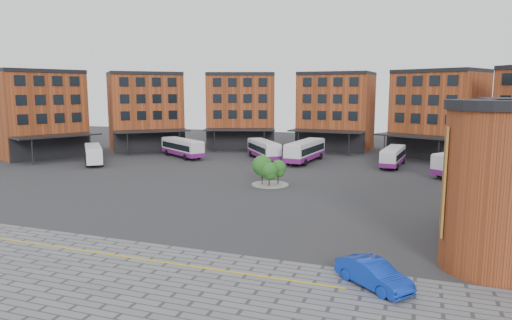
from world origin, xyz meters
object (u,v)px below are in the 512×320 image
(bus_a, at_px, (93,153))
(blue_car, at_px, (373,274))
(bus_c, at_px, (264,149))
(bus_f, at_px, (465,163))
(bus_d, at_px, (305,151))
(tree_island, at_px, (268,169))
(bus_e, at_px, (393,156))
(bus_b, at_px, (182,147))

(bus_a, height_order, blue_car, bus_a)
(bus_a, xyz_separation_m, bus_c, (23.19, 13.06, 0.01))
(blue_car, bearing_deg, bus_c, 64.47)
(bus_c, bearing_deg, bus_f, -44.66)
(bus_f, bearing_deg, bus_d, -154.62)
(tree_island, height_order, bus_a, tree_island)
(bus_d, xyz_separation_m, blue_car, (14.66, -43.84, -1.02))
(tree_island, height_order, bus_d, tree_island)
(bus_d, relative_size, bus_e, 1.19)
(bus_b, xyz_separation_m, bus_e, (34.01, 2.25, -0.15))
(bus_a, xyz_separation_m, bus_f, (52.90, 8.52, 0.10))
(tree_island, distance_m, blue_car, 28.70)
(bus_c, distance_m, bus_f, 30.06)
(bus_b, relative_size, bus_c, 1.02)
(bus_d, relative_size, blue_car, 2.53)
(bus_a, xyz_separation_m, bus_b, (9.49, 10.70, 0.03))
(bus_d, bearing_deg, bus_c, -177.66)
(bus_e, xyz_separation_m, blue_car, (1.43, -44.16, -0.74))
(bus_d, bearing_deg, bus_e, 7.16)
(bus_b, relative_size, bus_f, 0.97)
(tree_island, bearing_deg, bus_c, 110.43)
(bus_e, relative_size, blue_car, 2.13)
(tree_island, height_order, bus_e, tree_island)
(bus_b, xyz_separation_m, bus_f, (43.41, -2.18, 0.07))
(bus_f, bearing_deg, bus_c, -153.00)
(blue_car, bearing_deg, bus_f, 26.96)
(bus_a, bearing_deg, bus_c, -11.83)
(bus_b, distance_m, blue_car, 54.89)
(bus_a, distance_m, bus_f, 53.58)
(bus_a, distance_m, bus_b, 14.31)
(bus_e, bearing_deg, bus_b, -170.73)
(bus_b, bearing_deg, blue_car, -105.34)
(bus_f, height_order, blue_car, bus_f)
(bus_b, distance_m, bus_f, 43.46)
(bus_f, distance_m, blue_car, 40.53)
(bus_c, height_order, blue_car, bus_c)
(blue_car, bearing_deg, bus_a, 93.53)
(tree_island, xyz_separation_m, bus_e, (13.05, 19.41, -0.43))
(tree_island, distance_m, bus_a, 31.13)
(bus_d, bearing_deg, blue_car, -65.76)
(tree_island, xyz_separation_m, blue_car, (14.47, -24.76, -1.17))
(bus_b, height_order, bus_f, bus_f)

